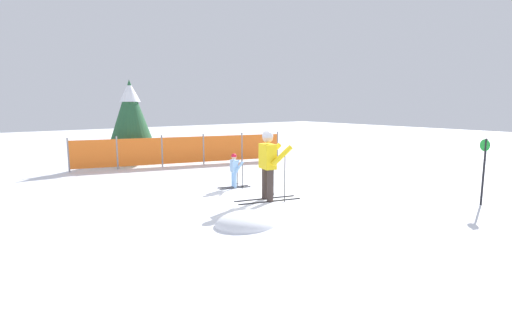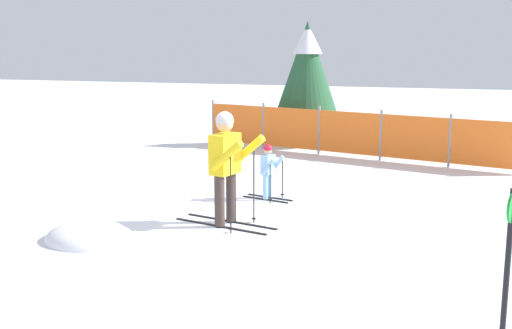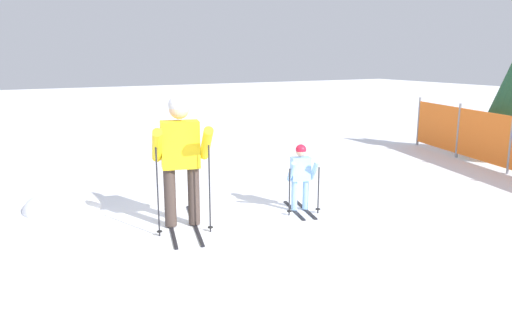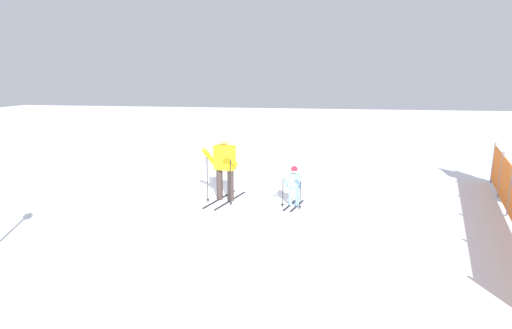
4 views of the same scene
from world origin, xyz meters
name	(u,v)px [view 3 (image 3 of 4)]	position (x,y,z in m)	size (l,w,h in m)	color
ground_plane	(200,228)	(0.00, 0.00, 0.00)	(60.00, 60.00, 0.00)	white
skier_adult	(181,150)	(-0.17, -0.17, 1.04)	(1.68, 0.86, 1.74)	black
skier_child	(301,173)	(-0.01, 1.56, 0.56)	(0.94, 0.51, 0.98)	black
snow_mound	(63,208)	(-1.77, -1.46, 0.00)	(1.30, 1.11, 0.52)	white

